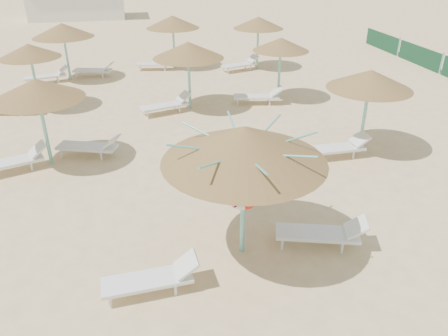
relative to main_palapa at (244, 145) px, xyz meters
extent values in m
plane|color=#DEBD87|center=(-0.37, 0.07, -2.62)|extent=(120.00, 120.00, 0.00)
cylinder|color=#6AB9B2|center=(0.00, 0.00, -1.36)|extent=(0.11, 0.11, 2.52)
cone|color=brown|center=(0.00, 0.00, 0.02)|extent=(3.36, 3.36, 0.76)
cylinder|color=#6AB9B2|center=(0.00, 0.00, -0.25)|extent=(0.20, 0.20, 0.12)
cylinder|color=#6AB9B2|center=(0.77, 0.00, -0.03)|extent=(1.52, 0.04, 0.38)
cylinder|color=#6AB9B2|center=(0.55, 0.55, -0.03)|extent=(1.11, 1.11, 0.38)
cylinder|color=#6AB9B2|center=(0.00, 0.77, -0.03)|extent=(0.04, 1.52, 0.38)
cylinder|color=#6AB9B2|center=(-0.55, 0.55, -0.03)|extent=(1.11, 1.11, 0.38)
cylinder|color=#6AB9B2|center=(-0.77, 0.00, -0.03)|extent=(1.52, 0.04, 0.38)
cylinder|color=#6AB9B2|center=(-0.55, -0.55, -0.03)|extent=(1.11, 1.11, 0.38)
cylinder|color=#6AB9B2|center=(0.00, -0.77, -0.03)|extent=(0.04, 1.52, 0.38)
cylinder|color=#6AB9B2|center=(0.55, -0.55, -0.03)|extent=(1.11, 1.11, 0.38)
torus|color=red|center=(0.00, -0.10, -1.10)|extent=(0.72, 0.15, 0.72)
cylinder|color=silver|center=(-2.86, -1.16, -2.49)|extent=(0.06, 0.06, 0.26)
cylinder|color=silver|center=(-2.89, -0.70, -2.49)|extent=(0.06, 0.06, 0.26)
cylinder|color=silver|center=(-1.61, -1.08, -2.49)|extent=(0.06, 0.06, 0.26)
cylinder|color=silver|center=(-1.64, -0.62, -2.49)|extent=(0.06, 0.06, 0.26)
cube|color=silver|center=(-2.13, -0.88, -2.32)|extent=(1.80, 0.69, 0.07)
cube|color=silver|center=(-1.34, -0.83, -2.10)|extent=(0.49, 0.59, 0.34)
cylinder|color=silver|center=(0.90, -0.13, -2.48)|extent=(0.06, 0.06, 0.28)
cylinder|color=silver|center=(1.05, 0.34, -2.48)|extent=(0.06, 0.06, 0.28)
cylinder|color=silver|center=(2.17, -0.52, -2.48)|extent=(0.06, 0.06, 0.28)
cylinder|color=silver|center=(2.31, -0.06, -2.48)|extent=(0.06, 0.06, 0.28)
cube|color=silver|center=(1.72, -0.13, -2.31)|extent=(1.96, 1.14, 0.08)
cube|color=silver|center=(2.52, -0.38, -2.07)|extent=(0.63, 0.70, 0.36)
cylinder|color=#6AB9B2|center=(-4.81, 5.47, -1.47)|extent=(0.11, 0.11, 2.30)
cone|color=brown|center=(-4.81, 5.47, -0.23)|extent=(2.67, 2.67, 0.60)
cylinder|color=#6AB9B2|center=(-4.81, 5.47, -0.47)|extent=(0.20, 0.20, 0.12)
cylinder|color=silver|center=(-5.30, 5.02, -2.48)|extent=(0.06, 0.06, 0.28)
cylinder|color=silver|center=(-5.47, 5.49, -2.48)|extent=(0.06, 0.06, 0.28)
cube|color=silver|center=(-5.91, 5.07, -2.30)|extent=(2.00, 1.22, 0.08)
cube|color=silver|center=(-5.11, 5.35, -2.06)|extent=(0.66, 0.73, 0.36)
cylinder|color=silver|center=(-4.54, 5.80, -2.48)|extent=(0.06, 0.06, 0.28)
cylinder|color=silver|center=(-4.38, 6.27, -2.48)|extent=(0.06, 0.06, 0.28)
cylinder|color=silver|center=(-3.27, 5.35, -2.48)|extent=(0.06, 0.06, 0.28)
cylinder|color=silver|center=(-3.10, 5.82, -2.48)|extent=(0.06, 0.06, 0.28)
cube|color=silver|center=(-3.71, 5.77, -2.30)|extent=(2.00, 1.22, 0.08)
cube|color=silver|center=(-2.91, 5.48, -2.06)|extent=(0.66, 0.73, 0.36)
cylinder|color=#6AB9B2|center=(-5.94, 10.78, -1.47)|extent=(0.11, 0.11, 2.30)
cone|color=brown|center=(-5.94, 10.78, -0.24)|extent=(2.37, 2.37, 0.53)
cylinder|color=#6AB9B2|center=(-5.94, 10.78, -0.47)|extent=(0.20, 0.20, 0.12)
cylinder|color=silver|center=(-6.55, 10.04, -2.48)|extent=(0.06, 0.06, 0.28)
cylinder|color=silver|center=(-6.46, 10.53, -2.48)|extent=(0.06, 0.06, 0.28)
cube|color=silver|center=(-7.04, 10.38, -2.30)|extent=(1.98, 0.95, 0.08)
cube|color=silver|center=(-6.21, 10.23, -2.06)|extent=(0.58, 0.68, 0.36)
cylinder|color=#6AB9B2|center=(-5.17, 15.01, -1.47)|extent=(0.11, 0.11, 2.30)
cone|color=brown|center=(-5.17, 15.01, -0.22)|extent=(2.89, 2.89, 0.65)
cylinder|color=#6AB9B2|center=(-5.17, 15.01, -0.47)|extent=(0.20, 0.20, 0.12)
cylinder|color=silver|center=(-6.99, 14.18, -2.48)|extent=(0.06, 0.06, 0.28)
cylinder|color=silver|center=(-7.10, 14.67, -2.48)|extent=(0.06, 0.06, 0.28)
cylinder|color=silver|center=(-5.67, 14.50, -2.48)|extent=(0.06, 0.06, 0.28)
cylinder|color=silver|center=(-5.79, 14.98, -2.48)|extent=(0.06, 0.06, 0.28)
cube|color=silver|center=(-6.27, 14.61, -2.30)|extent=(1.99, 1.05, 0.08)
cube|color=silver|center=(-5.44, 14.81, -2.06)|extent=(0.61, 0.70, 0.36)
cylinder|color=silver|center=(-4.90, 15.26, -2.48)|extent=(0.06, 0.06, 0.28)
cylinder|color=silver|center=(-4.79, 15.74, -2.48)|extent=(0.06, 0.06, 0.28)
cylinder|color=silver|center=(-3.59, 14.94, -2.48)|extent=(0.06, 0.06, 0.28)
cylinder|color=silver|center=(-3.47, 15.42, -2.48)|extent=(0.06, 0.06, 0.28)
cube|color=silver|center=(-4.07, 15.31, -2.30)|extent=(1.99, 1.05, 0.08)
cube|color=silver|center=(-3.24, 15.11, -2.06)|extent=(0.61, 0.70, 0.36)
cylinder|color=#6AB9B2|center=(0.15, 9.58, -1.47)|extent=(0.11, 0.11, 2.30)
cone|color=brown|center=(0.15, 9.58, -0.23)|extent=(2.81, 2.81, 0.63)
cylinder|color=#6AB9B2|center=(0.15, 9.58, -0.47)|extent=(0.20, 0.20, 0.12)
cylinder|color=silver|center=(-1.64, 8.72, -2.48)|extent=(0.06, 0.06, 0.28)
cylinder|color=silver|center=(-1.79, 9.19, -2.48)|extent=(0.06, 0.06, 0.28)
cylinder|color=silver|center=(-0.35, 9.10, -2.48)|extent=(0.06, 0.06, 0.28)
cylinder|color=silver|center=(-0.49, 9.58, -2.48)|extent=(0.06, 0.06, 0.28)
cube|color=silver|center=(-0.95, 9.18, -2.30)|extent=(2.00, 1.14, 0.08)
cube|color=silver|center=(-0.14, 9.43, -2.06)|extent=(0.64, 0.71, 0.36)
cylinder|color=#6AB9B2|center=(0.23, 16.36, -1.47)|extent=(0.11, 0.11, 2.30)
cone|color=brown|center=(0.23, 16.36, -0.23)|extent=(2.83, 2.83, 0.64)
cylinder|color=#6AB9B2|center=(0.23, 16.36, -0.47)|extent=(0.20, 0.20, 0.12)
cylinder|color=silver|center=(-1.70, 15.86, -2.48)|extent=(0.06, 0.06, 0.28)
cylinder|color=silver|center=(-1.61, 16.35, -2.48)|extent=(0.06, 0.06, 0.28)
cylinder|color=silver|center=(-0.38, 15.61, -2.48)|extent=(0.06, 0.06, 0.28)
cylinder|color=silver|center=(-0.29, 16.10, -2.48)|extent=(0.06, 0.06, 0.28)
cube|color=silver|center=(-0.87, 15.96, -2.30)|extent=(1.98, 0.95, 0.08)
cube|color=silver|center=(-0.04, 15.80, -2.06)|extent=(0.59, 0.68, 0.36)
cylinder|color=#6AB9B2|center=(5.13, 4.42, -1.47)|extent=(0.11, 0.11, 2.30)
cone|color=brown|center=(5.13, 4.42, -0.23)|extent=(2.65, 2.65, 0.60)
cylinder|color=#6AB9B2|center=(5.13, 4.42, -0.47)|extent=(0.20, 0.20, 0.12)
cylinder|color=silver|center=(3.23, 3.76, -2.48)|extent=(0.06, 0.06, 0.28)
cylinder|color=silver|center=(3.22, 4.26, -2.48)|extent=(0.06, 0.06, 0.28)
cylinder|color=silver|center=(4.58, 3.78, -2.48)|extent=(0.06, 0.06, 0.28)
cylinder|color=silver|center=(4.57, 4.28, -2.48)|extent=(0.06, 0.06, 0.28)
cube|color=silver|center=(4.03, 4.02, -2.30)|extent=(1.91, 0.65, 0.08)
cube|color=silver|center=(4.88, 4.04, -2.06)|extent=(0.50, 0.61, 0.36)
cylinder|color=#6AB9B2|center=(4.07, 9.94, -1.47)|extent=(0.11, 0.11, 2.30)
cone|color=brown|center=(4.07, 9.94, -0.24)|extent=(2.36, 2.36, 0.53)
cylinder|color=#6AB9B2|center=(4.07, 9.94, -0.47)|extent=(0.20, 0.20, 0.12)
cylinder|color=silver|center=(2.14, 9.44, -2.48)|extent=(0.06, 0.06, 0.28)
cylinder|color=silver|center=(2.23, 9.94, -2.48)|extent=(0.06, 0.06, 0.28)
cylinder|color=silver|center=(3.47, 9.19, -2.48)|extent=(0.06, 0.06, 0.28)
cylinder|color=silver|center=(3.56, 9.68, -2.48)|extent=(0.06, 0.06, 0.28)
cube|color=silver|center=(2.97, 9.54, -2.30)|extent=(1.98, 0.96, 0.08)
cube|color=silver|center=(3.81, 9.38, -2.06)|extent=(0.59, 0.68, 0.36)
cylinder|color=#6AB9B2|center=(4.59, 15.24, -1.47)|extent=(0.11, 0.11, 2.30)
cone|color=brown|center=(4.59, 15.24, -0.23)|extent=(2.64, 2.64, 0.60)
cylinder|color=#6AB9B2|center=(4.59, 15.24, -0.47)|extent=(0.20, 0.20, 0.12)
cylinder|color=silver|center=(2.81, 14.36, -2.48)|extent=(0.06, 0.06, 0.28)
cylinder|color=silver|center=(2.66, 14.83, -2.48)|extent=(0.06, 0.06, 0.28)
cylinder|color=silver|center=(4.09, 14.77, -2.48)|extent=(0.06, 0.06, 0.28)
cylinder|color=silver|center=(3.94, 15.24, -2.48)|extent=(0.06, 0.06, 0.28)
cube|color=silver|center=(3.49, 14.84, -2.30)|extent=(2.00, 1.17, 0.08)
cube|color=silver|center=(4.30, 15.10, -2.06)|extent=(0.64, 0.72, 0.36)
cube|color=silver|center=(-6.37, 35.07, -1.12)|extent=(8.00, 4.00, 3.00)
cube|color=#18492A|center=(13.63, 14.07, -2.12)|extent=(0.08, 3.80, 1.00)
cylinder|color=#6AB9B2|center=(13.63, 12.17, -2.07)|extent=(0.08, 0.08, 1.10)
cube|color=#18492A|center=(13.63, 18.07, -2.12)|extent=(0.08, 3.80, 1.00)
cylinder|color=#6AB9B2|center=(13.63, 16.17, -2.07)|extent=(0.08, 0.08, 1.10)
camera|label=1|loc=(-1.99, -7.59, 3.58)|focal=35.00mm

